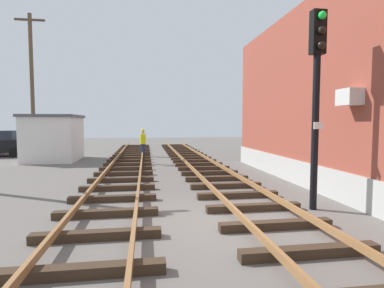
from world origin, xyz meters
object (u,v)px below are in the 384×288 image
Objects in this scene: control_hut at (54,138)px; utility_pole_far at (32,84)px; track_worker_foreground at (143,143)px; signal_mast at (317,86)px.

utility_pole_far reaches higher than control_hut.
control_hut is at bearing -165.19° from track_worker_foreground.
signal_mast is at bearing -50.83° from control_hut.
track_worker_foreground is (6.98, -0.19, -3.86)m from utility_pole_far.
signal_mast is 1.35× the size of control_hut.
control_hut is at bearing -43.56° from utility_pole_far.
track_worker_foreground is at bearing 14.81° from control_hut.
control_hut is at bearing 129.17° from signal_mast.
utility_pole_far reaches higher than signal_mast.
control_hut is 2.03× the size of track_worker_foreground.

